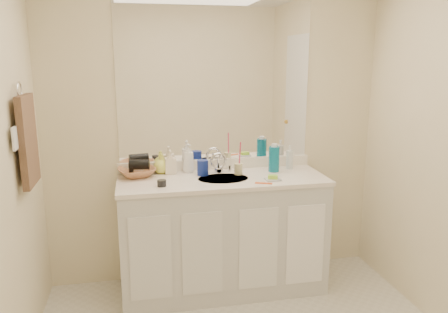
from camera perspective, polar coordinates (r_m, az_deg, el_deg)
name	(u,v)px	position (r m, az deg, el deg)	size (l,w,h in m)	color
wall_back	(216,129)	(3.40, -1.11, 3.66)	(2.60, 0.02, 2.40)	#F4E6BF
vanity_cabinet	(223,236)	(3.35, -0.18, -10.29)	(1.50, 0.55, 0.85)	silver
countertop	(223,180)	(3.21, -0.18, -3.03)	(1.52, 0.57, 0.03)	white
backsplash	(216,164)	(3.44, -1.05, -1.00)	(1.52, 0.03, 0.08)	white
sink_basin	(223,180)	(3.19, -0.11, -3.08)	(0.37, 0.37, 0.02)	beige
faucet	(218,165)	(3.34, -0.73, -1.14)	(0.02, 0.02, 0.11)	silver
mirror	(215,82)	(3.35, -1.12, 9.72)	(1.48, 0.01, 1.20)	white
blue_mug	(203,168)	(3.26, -2.79, -1.46)	(0.08, 0.08, 0.12)	navy
tan_cup	(238,169)	(3.28, 1.90, -1.65)	(0.06, 0.06, 0.08)	beige
toothbrush	(240,155)	(3.26, 2.08, 0.20)	(0.01, 0.01, 0.20)	#E03B5F
mouthwash_bottle	(274,159)	(3.37, 6.54, -0.34)	(0.08, 0.08, 0.19)	#0B6A89
clear_pump_bottle	(290,160)	(3.48, 8.56, -0.41)	(0.06, 0.06, 0.15)	silver
soap_dish	(273,179)	(3.15, 6.38, -2.99)	(0.11, 0.08, 0.01)	silver
green_soap	(273,177)	(3.15, 6.39, -2.67)	(0.07, 0.05, 0.02)	#A4E537
orange_comb	(264,183)	(3.07, 5.19, -3.49)	(0.12, 0.03, 0.01)	#D94C16
dark_jar	(162,183)	(3.02, -8.14, -3.47)	(0.06, 0.06, 0.04)	black
soap_bottle_white	(188,158)	(3.34, -4.67, -0.23)	(0.08, 0.09, 0.22)	white
soap_bottle_cream	(170,162)	(3.32, -7.04, -0.69)	(0.08, 0.08, 0.18)	#FFEFCF
soap_bottle_yellow	(161,164)	(3.34, -8.18, -0.92)	(0.12, 0.12, 0.15)	#EEF55F
wicker_basket	(137,172)	(3.29, -11.32, -2.02)	(0.27, 0.27, 0.07)	#AA6B44
hair_dryer	(139,165)	(3.27, -11.01, -1.04)	(0.07, 0.07, 0.15)	black
towel_ring	(19,91)	(2.86, -25.17, 7.80)	(0.11, 0.11, 0.01)	silver
hand_towel	(28,141)	(2.89, -24.22, 1.90)	(0.04, 0.32, 0.55)	#433024
switch_plate	(15,138)	(2.69, -25.66, 2.14)	(0.01, 0.09, 0.13)	white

